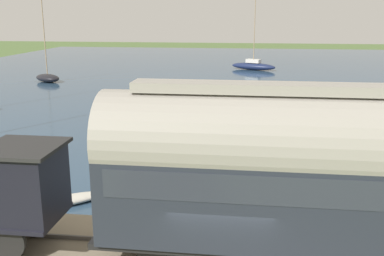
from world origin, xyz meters
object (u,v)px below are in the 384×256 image
Objects in this scene: sailboat_navy at (253,66)px; rowboat_far_out at (67,200)px; sailboat_black at (48,77)px; rowboat_mid_harbor at (244,193)px; passenger_coach at (301,170)px.

sailboat_navy is 43.22m from rowboat_far_out.
rowboat_far_out is at bearing -120.32° from sailboat_black.
rowboat_far_out reaches higher than rowboat_mid_harbor.
rowboat_far_out is at bearing 61.69° from passenger_coach.
sailboat_navy reaches higher than passenger_coach.
rowboat_mid_harbor is at bearing 13.30° from passenger_coach.
sailboat_navy is at bearing -45.89° from rowboat_far_out.
passenger_coach is at bearing -112.78° from sailboat_black.
rowboat_mid_harbor is at bearing -113.14° from rowboat_far_out.
sailboat_navy reaches higher than rowboat_mid_harbor.
sailboat_black is at bearing 56.74° from rowboat_mid_harbor.
rowboat_mid_harbor is (1.57, -6.62, -0.01)m from rowboat_far_out.
rowboat_mid_harbor is (-27.91, -20.94, -0.33)m from sailboat_black.
sailboat_black is 2.97× the size of rowboat_mid_harbor.
passenger_coach is 1.21× the size of sailboat_navy.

